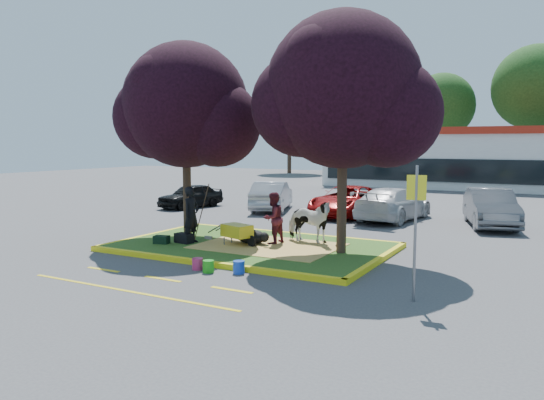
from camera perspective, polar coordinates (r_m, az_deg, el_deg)
The scene contains 32 objects.
ground at distance 16.63m, azimuth -2.21°, elevation -5.29°, with size 90.00×90.00×0.00m, color #424244.
median_island at distance 16.62m, azimuth -2.21°, elevation -5.04°, with size 8.00×5.00×0.15m, color #2B5219.
curb_near at distance 14.52m, azimuth -7.50°, elevation -6.73°, with size 8.30×0.16×0.15m, color yellow.
curb_far at distance 18.84m, azimuth 1.84°, elevation -3.70°, with size 8.30×0.16×0.15m, color yellow.
curb_left at distance 19.01m, azimuth -12.83°, elevation -3.76°, with size 0.16×5.30×0.15m, color yellow.
curb_right at distance 14.97m, azimuth 11.38°, elevation -6.40°, with size 0.16×5.30×0.15m, color yellow.
straw_bedding at distance 16.31m, azimuth -0.40°, elevation -4.96°, with size 4.20×3.00×0.01m, color #EABE60.
tree_purple_left at distance 18.23m, azimuth -9.25°, elevation 9.41°, with size 5.06×4.20×6.51m.
tree_purple_right at distance 15.23m, azimuth 7.72°, elevation 10.85°, with size 5.30×4.40×6.82m.
fire_lane_stripe_a at distance 14.65m, azimuth -17.68°, elevation -7.14°, with size 1.10×0.12×0.01m, color yellow.
fire_lane_stripe_b at distance 13.30m, azimuth -11.67°, elevation -8.32°, with size 1.10×0.12×0.01m, color yellow.
fire_lane_stripe_c at distance 12.14m, azimuth -4.36°, elevation -9.62°, with size 1.10×0.12×0.01m, color yellow.
fire_lane_long at distance 12.45m, azimuth -15.30°, elevation -9.42°, with size 6.00×0.10×0.01m, color yellow.
retail_building at distance 42.45m, azimuth 20.18°, elevation 4.37°, with size 20.40×8.40×4.40m.
treeline at distance 52.26m, azimuth 21.18°, elevation 10.62°, with size 46.58×7.80×14.63m.
cow at distance 16.77m, azimuth 3.96°, elevation -2.29°, with size 0.74×1.63×1.38m, color silver.
calf at distance 16.68m, azimuth -2.27°, elevation -3.94°, with size 1.04×0.59×0.45m, color black.
handler at distance 16.90m, azimuth -8.67°, elevation -1.59°, with size 0.65×0.43×1.78m, color black.
visitor_a at distance 16.58m, azimuth 0.12°, elevation -1.96°, with size 0.79×0.61×1.62m, color #4D1620.
visitor_b at distance 16.26m, azimuth 7.37°, elevation -3.11°, with size 0.64×0.27×1.09m, color black.
wheelbarrow at distance 16.41m, azimuth -3.76°, elevation -3.34°, with size 1.71×0.85×0.65m.
gear_bag_dark at distance 17.03m, azimuth -9.45°, elevation -4.07°, with size 0.59×0.32×0.30m, color black.
gear_bag_green at distance 17.06m, azimuth -11.80°, elevation -4.19°, with size 0.47×0.29×0.25m, color black.
sign_post at distance 11.28m, azimuth 15.20°, elevation -1.77°, with size 0.40×0.06×2.85m.
bucket_green at distance 13.74m, azimuth -6.85°, elevation -7.11°, with size 0.29×0.29×0.31m, color #1F9F18.
bucket_pink at distance 14.08m, azimuth -8.01°, elevation -6.82°, with size 0.28×0.28×0.30m, color #CC2D65.
bucket_blue at distance 13.57m, azimuth -3.59°, elevation -7.23°, with size 0.30×0.30×0.32m, color blue.
car_black at distance 27.38m, azimuth -8.74°, elevation 0.46°, with size 1.45×3.59×1.22m, color black.
car_silver at distance 25.94m, azimuth -0.02°, elevation 0.45°, with size 1.52×4.35×1.43m, color #9EA0A5.
car_red at distance 24.36m, azimuth 8.09°, elevation -0.09°, with size 2.24×4.86×1.35m, color #9C0D0D.
car_white at distance 23.21m, azimuth 12.91°, elevation -0.41°, with size 1.98×4.87×1.41m, color silver.
car_grey at distance 22.62m, azimuth 22.46°, elevation -0.79°, with size 1.58×4.54×1.49m, color #55575C.
Camera 1 is at (8.41, -13.97, 3.30)m, focal length 35.00 mm.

